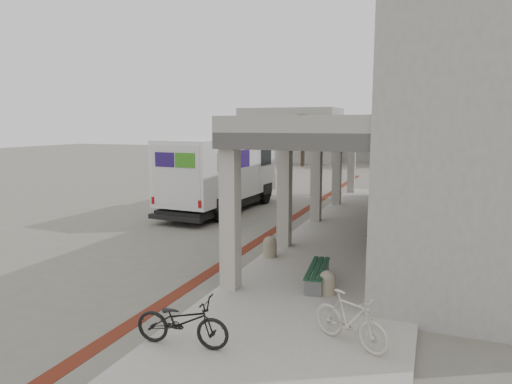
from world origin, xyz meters
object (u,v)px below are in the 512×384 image
at_px(fedex_truck, 221,173).
at_px(bench, 317,272).
at_px(bicycle_cream, 350,319).
at_px(bicycle_black, 182,321).
at_px(utility_cabinet, 379,240).

height_order(fedex_truck, bench, fedex_truck).
relative_size(bench, bicycle_cream, 1.20).
bearing_deg(fedex_truck, bicycle_cream, -51.96).
distance_m(fedex_truck, bicycle_black, 12.88).
relative_size(bicycle_black, bicycle_cream, 1.09).
bearing_deg(utility_cabinet, bicycle_black, -106.54).
height_order(bench, bicycle_black, bicycle_black).
bearing_deg(bicycle_cream, bench, 52.38).
xyz_separation_m(fedex_truck, utility_cabinet, (7.48, -5.34, -1.07)).
xyz_separation_m(utility_cabinet, bicycle_cream, (0.14, -5.43, -0.07)).
bearing_deg(bicycle_cream, utility_cabinet, 29.35).
xyz_separation_m(fedex_truck, bicycle_cream, (7.62, -10.76, -1.14)).
relative_size(fedex_truck, bench, 4.20).
bearing_deg(bicycle_cream, fedex_truck, 63.19).
bearing_deg(bicycle_black, utility_cabinet, -27.65).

